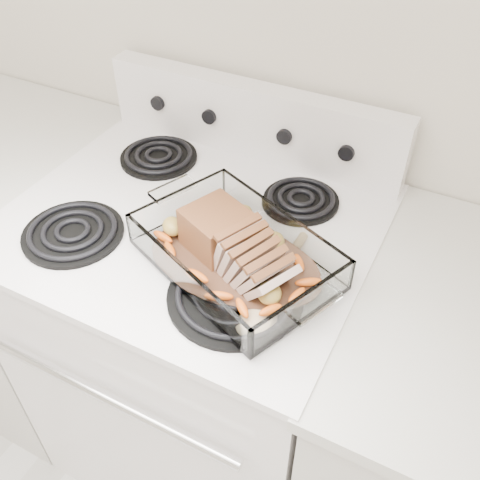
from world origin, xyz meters
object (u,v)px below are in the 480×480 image
at_px(baking_dish, 235,257).
at_px(counter_left, 21,270).
at_px(counter_right, 448,456).
at_px(electric_range, 202,345).
at_px(pork_roast, 228,243).

bearing_deg(baking_dish, counter_left, -163.46).
xyz_separation_m(counter_left, counter_right, (1.33, 0.00, 0.00)).
xyz_separation_m(electric_range, pork_roast, (0.14, -0.09, 0.51)).
bearing_deg(baking_dish, counter_right, 32.93).
height_order(counter_left, pork_roast, pork_roast).
bearing_deg(counter_left, counter_right, 0.00).
bearing_deg(electric_range, counter_right, -0.10).
height_order(counter_left, counter_right, same).
bearing_deg(counter_left, pork_roast, -6.42).
height_order(electric_range, counter_left, electric_range).
height_order(electric_range, counter_right, electric_range).
bearing_deg(pork_roast, counter_right, 25.73).
distance_m(counter_left, baking_dish, 0.96).
distance_m(electric_range, counter_left, 0.67).
distance_m(electric_range, counter_right, 0.67).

